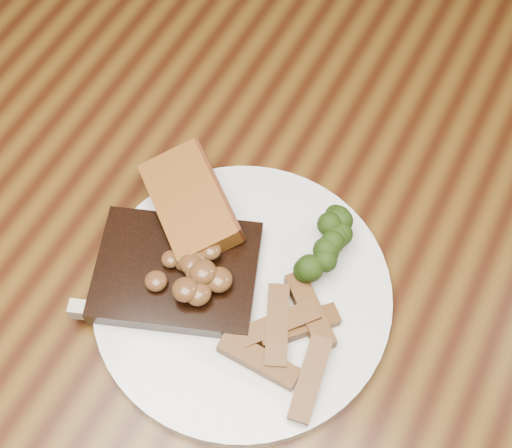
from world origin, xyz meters
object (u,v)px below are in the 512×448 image
at_px(steak, 177,272).
at_px(potato_wedges, 307,338).
at_px(chair_far, 372,23).
at_px(plate, 243,295).
at_px(dining_table, 265,273).
at_px(garlic_bread, 191,214).

distance_m(steak, potato_wedges, 0.13).
bearing_deg(chair_far, steak, 76.44).
distance_m(plate, potato_wedges, 0.08).
relative_size(dining_table, chair_far, 1.72).
relative_size(steak, garlic_bread, 1.33).
bearing_deg(chair_far, potato_wedges, 88.35).
distance_m(chair_far, garlic_bread, 0.62).
bearing_deg(potato_wedges, plate, 167.80).
distance_m(dining_table, chair_far, 0.57).
bearing_deg(dining_table, plate, -79.93).
relative_size(chair_far, plate, 3.35).
distance_m(chair_far, plate, 0.67).
bearing_deg(plate, garlic_bread, 150.69).
bearing_deg(garlic_bread, steak, -32.94).
bearing_deg(dining_table, chair_far, 98.73).
relative_size(plate, garlic_bread, 2.49).
relative_size(dining_table, garlic_bread, 14.34).
height_order(plate, garlic_bread, garlic_bread).
distance_m(plate, steak, 0.07).
xyz_separation_m(dining_table, steak, (-0.05, -0.09, 0.12)).
height_order(steak, garlic_bread, garlic_bread).
distance_m(plate, garlic_bread, 0.09).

